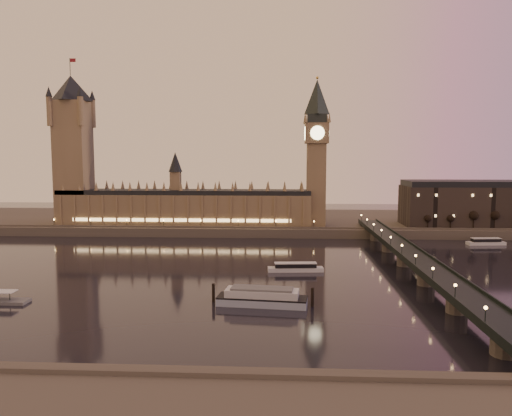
# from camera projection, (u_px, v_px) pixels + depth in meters

# --- Properties ---
(ground) EXTENTS (700.00, 700.00, 0.00)m
(ground) POSITION_uv_depth(u_px,v_px,m) (218.00, 272.00, 237.52)
(ground) COLOR black
(ground) RESTS_ON ground
(far_embankment) EXTENTS (560.00, 130.00, 6.00)m
(far_embankment) POSITION_uv_depth(u_px,v_px,m) (282.00, 222.00, 399.53)
(far_embankment) COLOR #423D35
(far_embankment) RESTS_ON ground
(palace_of_westminster) EXTENTS (180.00, 26.62, 52.00)m
(palace_of_westminster) POSITION_uv_depth(u_px,v_px,m) (184.00, 203.00, 357.56)
(palace_of_westminster) COLOR brown
(palace_of_westminster) RESTS_ON ground
(victoria_tower) EXTENTS (31.68, 31.68, 118.00)m
(victoria_tower) POSITION_uv_depth(u_px,v_px,m) (73.00, 141.00, 357.20)
(victoria_tower) COLOR brown
(victoria_tower) RESTS_ON ground
(big_ben) EXTENTS (17.68, 17.68, 104.00)m
(big_ben) POSITION_uv_depth(u_px,v_px,m) (316.00, 144.00, 348.27)
(big_ben) COLOR brown
(big_ben) RESTS_ON ground
(westminster_bridge) EXTENTS (13.20, 260.00, 15.30)m
(westminster_bridge) POSITION_uv_depth(u_px,v_px,m) (414.00, 263.00, 232.16)
(westminster_bridge) COLOR black
(westminster_bridge) RESTS_ON ground
(bare_tree_0) EXTENTS (5.31, 5.31, 10.79)m
(bare_tree_0) POSITION_uv_depth(u_px,v_px,m) (426.00, 217.00, 337.65)
(bare_tree_0) COLOR black
(bare_tree_0) RESTS_ON ground
(bare_tree_1) EXTENTS (5.31, 5.31, 10.79)m
(bare_tree_1) POSITION_uv_depth(u_px,v_px,m) (449.00, 217.00, 336.86)
(bare_tree_1) COLOR black
(bare_tree_1) RESTS_ON ground
(bare_tree_2) EXTENTS (5.31, 5.31, 10.79)m
(bare_tree_2) POSITION_uv_depth(u_px,v_px,m) (471.00, 217.00, 336.08)
(bare_tree_2) COLOR black
(bare_tree_2) RESTS_ON ground
(bare_tree_3) EXTENTS (5.31, 5.31, 10.79)m
(bare_tree_3) POSITION_uv_depth(u_px,v_px,m) (494.00, 218.00, 335.29)
(bare_tree_3) COLOR black
(bare_tree_3) RESTS_ON ground
(cruise_boat_a) EXTENTS (26.93, 7.92, 4.25)m
(cruise_boat_a) POSITION_uv_depth(u_px,v_px,m) (296.00, 267.00, 239.33)
(cruise_boat_a) COLOR silver
(cruise_boat_a) RESTS_ON ground
(cruise_boat_b) EXTENTS (23.94, 8.34, 4.33)m
(cruise_boat_b) POSITION_uv_depth(u_px,v_px,m) (486.00, 242.00, 311.19)
(cruise_boat_b) COLOR silver
(cruise_boat_b) RESTS_ON ground
(moored_barge) EXTENTS (38.28, 12.83, 7.06)m
(moored_barge) POSITION_uv_depth(u_px,v_px,m) (262.00, 297.00, 184.89)
(moored_barge) COLOR #96A6BF
(moored_barge) RESTS_ON ground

